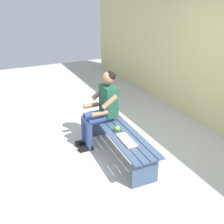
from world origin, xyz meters
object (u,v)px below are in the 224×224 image
apple (117,128)px  book_open (127,140)px  person_seated (102,106)px  bench_near (121,137)px

apple → book_open: 0.32m
person_seated → apple: 0.50m
apple → bench_near: bearing=-120.8°
bench_near → person_seated: bearing=11.8°
apple → book_open: bearing=177.7°
bench_near → person_seated: (0.48, 0.10, 0.34)m
bench_near → book_open: (-0.29, 0.06, 0.11)m
bench_near → person_seated: 0.60m
bench_near → person_seated: size_ratio=1.41×
book_open → apple: bearing=-0.2°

